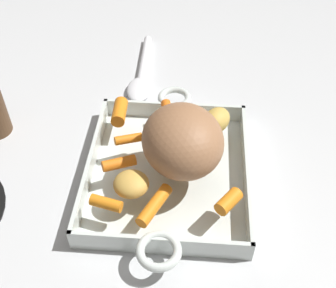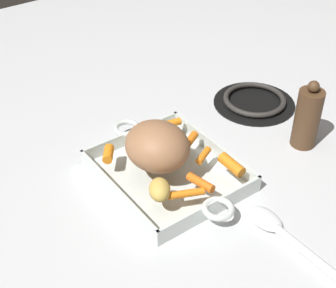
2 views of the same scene
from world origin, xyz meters
TOP-DOWN VIEW (x-y plane):
  - ground_plane at (0.00, 0.00)m, footprint 2.11×2.11m
  - roasting_dish at (0.00, 0.00)m, footprint 0.37×0.25m
  - pork_roast at (-0.01, -0.02)m, footprint 0.16×0.15m
  - baby_carrot_center_right at (-0.10, 0.08)m, footprint 0.03×0.05m
  - baby_carrot_northwest at (0.09, 0.01)m, footprint 0.06×0.03m
  - baby_carrot_short at (0.09, 0.09)m, footprint 0.06×0.03m
  - baby_carrot_center_left at (0.10, -0.03)m, footprint 0.04×0.07m
  - baby_carrot_northeast at (-0.08, -0.09)m, footprint 0.05×0.04m
  - baby_carrot_southeast at (-0.02, 0.07)m, footprint 0.04×0.05m
  - baby_carrot_southwest at (-0.09, 0.01)m, footprint 0.07×0.05m
  - baby_carrot_long at (0.03, 0.07)m, footprint 0.03×0.05m
  - potato_golden_large at (0.07, -0.07)m, footprint 0.07×0.06m
  - potato_halved at (-0.06, 0.05)m, footprint 0.05×0.05m
  - serving_spoon at (0.25, 0.07)m, footprint 0.22×0.05m

SIDE VIEW (x-z plane):
  - ground_plane at x=0.00m, z-range 0.00..0.00m
  - serving_spoon at x=0.25m, z-range 0.00..0.02m
  - roasting_dish at x=0.00m, z-range -0.01..0.03m
  - baby_carrot_long at x=0.03m, z-range 0.04..0.06m
  - baby_carrot_center_left at x=0.10m, z-range 0.04..0.06m
  - baby_carrot_center_right at x=-0.10m, z-range 0.04..0.06m
  - baby_carrot_northwest at x=0.09m, z-range 0.04..0.06m
  - baby_carrot_southeast at x=-0.02m, z-range 0.04..0.06m
  - baby_carrot_southwest at x=-0.09m, z-range 0.04..0.06m
  - baby_carrot_northeast at x=-0.08m, z-range 0.04..0.06m
  - baby_carrot_short at x=0.09m, z-range 0.04..0.07m
  - potato_halved at x=-0.06m, z-range 0.04..0.07m
  - potato_golden_large at x=0.07m, z-range 0.04..0.08m
  - pork_roast at x=-0.01m, z-range 0.04..0.13m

